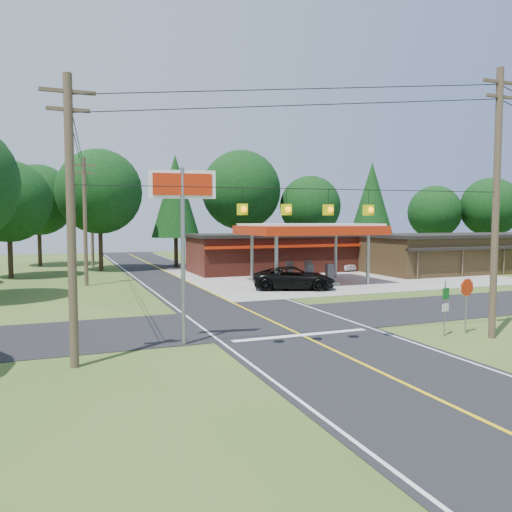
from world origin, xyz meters
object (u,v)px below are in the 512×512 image
object	(u,v)px
gas_canopy	(309,231)
big_stop_sign	(183,213)
sedan_car	(342,265)
octagonal_stop_sign	(467,292)
suv_car	(294,278)

from	to	relation	value
gas_canopy	big_stop_sign	world-z (taller)	big_stop_sign
sedan_car	octagonal_stop_sign	bearing A→B (deg)	-110.54
gas_canopy	sedan_car	world-z (taller)	gas_canopy
gas_canopy	big_stop_sign	xyz separation A→B (m)	(-14.24, -16.32, 1.13)
suv_car	octagonal_stop_sign	xyz separation A→B (m)	(0.79, -16.01, 1.08)
suv_car	gas_canopy	bearing A→B (deg)	-21.33
sedan_car	octagonal_stop_sign	size ratio (longest dim) A/B	1.43
suv_car	sedan_car	distance (m)	15.41
suv_car	big_stop_sign	world-z (taller)	big_stop_sign
big_stop_sign	octagonal_stop_sign	distance (m)	13.01
gas_canopy	octagonal_stop_sign	distance (m)	19.26
suv_car	sedan_car	xyz separation A→B (m)	(10.79, 11.00, -0.22)
gas_canopy	suv_car	bearing A→B (deg)	-132.95
sedan_car	suv_car	bearing A→B (deg)	-134.68
sedan_car	big_stop_sign	size ratio (longest dim) A/B	0.51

